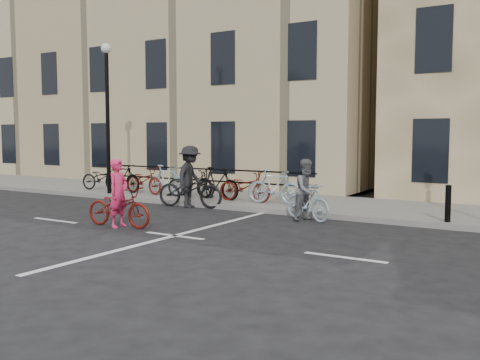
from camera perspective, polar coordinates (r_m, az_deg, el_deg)
The scene contains 9 objects.
ground at distance 12.11m, azimuth -6.98°, elevation -5.94°, with size 120.00×120.00×0.00m, color black.
sidewalk at distance 19.21m, azimuth -5.10°, elevation -1.64°, with size 46.00×4.00×0.15m, color slate.
building_west at distance 27.83m, azimuth -4.78°, elevation 10.88°, with size 20.00×10.00×10.00m, color tan.
lamp_post at distance 19.57m, azimuth -13.98°, elevation 8.36°, with size 0.36×0.36×5.28m.
bollard_east at distance 13.84m, azimuth 21.31°, elevation -2.36°, with size 0.14×0.14×0.90m, color black.
parked_bikes at distance 18.32m, azimuth -6.59°, elevation -0.18°, with size 9.35×1.23×1.05m.
cyclist_pink at distance 13.40m, azimuth -12.82°, elevation -2.46°, with size 1.92×0.80×1.67m.
cyclist_grey at distance 14.14m, azimuth 7.16°, elevation -1.67°, with size 1.72×1.13×1.62m.
cyclist_dark at distance 16.57m, azimuth -5.34°, elevation -0.34°, with size 2.25×1.34×1.92m.
Camera 1 is at (7.45, -9.27, 2.29)m, focal length 40.00 mm.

